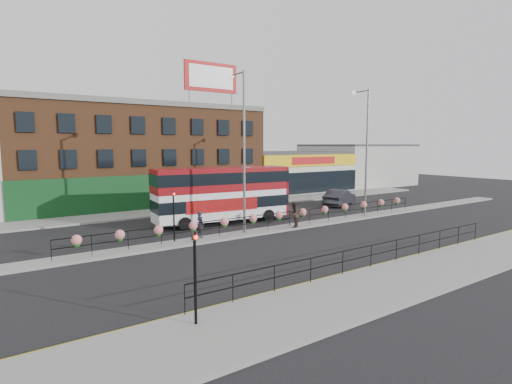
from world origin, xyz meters
TOP-DOWN VIEW (x-y plane):
  - ground at (0.00, 0.00)m, footprint 120.00×120.00m
  - south_pavement at (0.00, -12.00)m, footprint 60.00×4.00m
  - north_pavement at (0.00, 12.00)m, footprint 60.00×4.00m
  - median at (0.00, 0.00)m, footprint 60.00×1.60m
  - yellow_line_inner at (0.00, -9.70)m, footprint 60.00×0.10m
  - yellow_line_outer at (0.00, -9.88)m, footprint 60.00×0.10m
  - brick_building at (-4.00, 19.96)m, footprint 25.00×12.21m
  - supermarket at (16.00, 19.90)m, footprint 15.00×12.25m
  - warehouse_east at (30.75, 20.00)m, footprint 14.50×12.00m
  - billboard at (2.50, 14.99)m, footprint 6.00×0.29m
  - median_railing at (-0.00, 0.00)m, footprint 30.04×0.56m
  - south_railing at (-2.00, -10.10)m, footprint 20.04×0.05m
  - double_decker_bus at (-2.11, 4.57)m, footprint 11.11×3.55m
  - car at (12.33, 5.84)m, footprint 5.47×6.37m
  - pedestrian_a at (-6.17, 0.42)m, footprint 0.75×0.59m
  - pedestrian_b at (0.97, -0.51)m, footprint 1.62×1.62m
  - lamp_column_west at (-2.96, 0.37)m, footprint 0.39×1.93m
  - lamp_column_east at (9.28, 0.23)m, footprint 0.38×1.88m
  - traffic_light_south at (-12.00, -11.01)m, footprint 0.15×0.28m
  - traffic_light_median at (-8.00, 0.39)m, footprint 0.15×0.28m

SIDE VIEW (x-z plane):
  - ground at x=0.00m, z-range 0.00..0.00m
  - yellow_line_inner at x=0.00m, z-range 0.00..0.01m
  - yellow_line_outer at x=0.00m, z-range 0.00..0.01m
  - south_pavement at x=0.00m, z-range 0.00..0.15m
  - north_pavement at x=0.00m, z-range 0.00..0.15m
  - median at x=0.00m, z-range 0.00..0.15m
  - car at x=12.33m, z-range 0.00..1.67m
  - south_railing at x=-2.00m, z-range 0.40..1.52m
  - pedestrian_a at x=-6.17m, z-range 0.15..1.90m
  - median_railing at x=0.00m, z-range 0.43..1.66m
  - pedestrian_b at x=0.97m, z-range 0.15..2.06m
  - traffic_light_south at x=-12.00m, z-range 0.64..4.29m
  - traffic_light_median at x=-8.00m, z-range 0.64..4.29m
  - supermarket at x=16.00m, z-range 0.00..5.30m
  - double_decker_bus at x=-2.11m, z-range 0.50..4.92m
  - warehouse_east at x=30.75m, z-range 0.00..6.30m
  - brick_building at x=-4.00m, z-range -0.02..10.28m
  - lamp_column_east at x=9.28m, z-range 1.14..11.84m
  - lamp_column_west at x=-2.96m, z-range 1.17..12.17m
  - billboard at x=2.50m, z-range 10.98..15.38m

